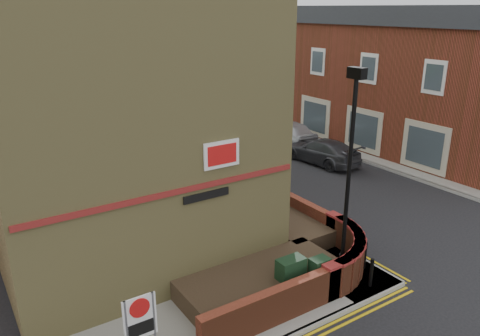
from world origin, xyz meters
name	(u,v)px	position (x,y,z in m)	size (l,w,h in m)	color
ground	(329,320)	(0.00, 0.00, 0.00)	(120.00, 120.00, 0.00)	black
pavement_corner	(186,335)	(-3.50, 1.50, 0.06)	(13.00, 3.00, 0.12)	gray
pavement_main	(155,155)	(2.00, 16.00, 0.06)	(2.00, 32.00, 0.12)	gray
pavement_far	(337,139)	(13.00, 13.00, 0.06)	(4.00, 40.00, 0.12)	gray
kerb_main_near	(172,153)	(3.00, 16.00, 0.06)	(0.15, 32.00, 0.12)	gray
kerb_main_far	(313,143)	(11.00, 13.00, 0.06)	(0.15, 40.00, 0.12)	gray
yellow_lines_main	(176,153)	(3.25, 16.00, 0.01)	(0.28, 32.00, 0.01)	gold
corner_building	(106,61)	(-2.84, 8.00, 6.23)	(8.95, 10.40, 13.60)	#9E9154
garden_wall	(273,277)	(0.00, 2.50, 0.00)	(6.80, 6.00, 1.20)	brown
lamppost	(349,178)	(1.60, 1.20, 3.34)	(0.25, 0.50, 6.30)	black
utility_cabinet_large	(290,278)	(-0.30, 1.30, 0.72)	(0.80, 0.45, 1.20)	#15301C
utility_cabinet_small	(319,276)	(0.50, 1.00, 0.67)	(0.55, 0.40, 1.10)	#15301C
bollard_near	(371,273)	(2.00, 0.40, 0.57)	(0.11, 0.11, 0.90)	black
bollard_far	(365,255)	(2.60, 1.20, 0.57)	(0.11, 0.11, 0.90)	black
zone_sign	(141,325)	(-5.00, 0.50, 1.64)	(0.72, 0.07, 2.20)	slate
far_terrace	(315,67)	(14.50, 17.00, 4.04)	(5.40, 30.40, 8.00)	brown
far_terrace_cream	(179,46)	(14.50, 38.00, 4.05)	(5.40, 12.40, 8.00)	#BCAE9B
tree_near	(166,76)	(2.00, 14.05, 4.70)	(3.64, 3.65, 6.70)	#382B1E
tree_mid	(111,53)	(2.00, 22.05, 5.20)	(4.03, 4.03, 7.42)	#382B1E
tree_far	(77,49)	(2.00, 30.05, 4.91)	(3.81, 3.81, 7.00)	#382B1E
traffic_light_assembly	(106,85)	(2.40, 25.00, 2.78)	(0.20, 0.16, 4.20)	black
silver_car_near	(211,145)	(4.51, 14.05, 0.75)	(1.59, 4.57, 1.51)	#A3A6AB
red_car_main	(168,121)	(4.93, 20.61, 0.76)	(2.52, 5.46, 1.52)	maroon
grey_car_far	(322,151)	(9.00, 10.10, 0.65)	(1.83, 4.49, 1.30)	#34353A
silver_car_far	(289,132)	(9.91, 14.00, 0.73)	(1.71, 4.26, 1.45)	#ABACB3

